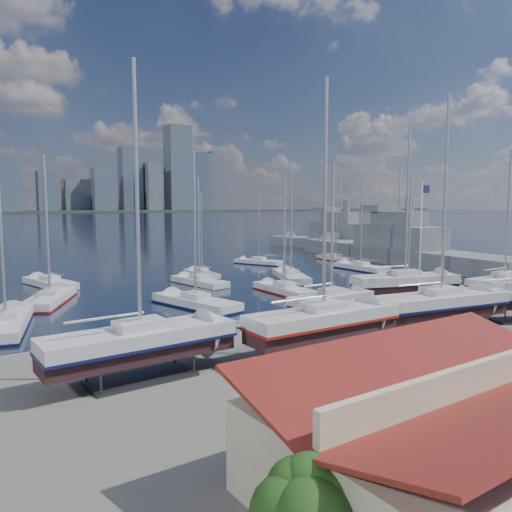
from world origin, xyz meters
TOP-DOWN VIEW (x-y plane):
  - ground at (0.00, -10.00)m, footprint 1400.00×1400.00m
  - shed_red at (-18.00, -26.00)m, footprint 14.70×9.45m
  - sailboat_cradle_0 at (-23.41, -9.42)m, footprint 11.05×3.42m
  - sailboat_cradle_1 at (-11.56, -11.42)m, footprint 11.19×3.38m
  - sailboat_cradle_2 at (-5.39, -5.50)m, footprint 7.97×2.41m
  - sailboat_cradle_3 at (-0.24, -12.28)m, footprint 11.61×5.02m
  - sailboat_cradle_4 at (6.15, -3.62)m, footprint 11.01×6.21m
  - sailboat_cradle_6 at (14.68, -8.91)m, footprint 9.39×2.84m
  - sailboat_moored_0 at (-28.12, 7.12)m, footprint 5.78×11.33m
  - sailboat_moored_1 at (-22.96, 16.27)m, footprint 7.28×10.44m
  - sailboat_moored_2 at (-20.77, 26.87)m, footprint 4.68×9.96m
  - sailboat_moored_3 at (-11.79, 6.49)m, footprint 5.06×10.75m
  - sailboat_moored_4 at (-5.42, 17.94)m, footprint 3.66×9.26m
  - sailboat_moored_5 at (-1.86, 24.01)m, footprint 2.90×8.11m
  - sailboat_moored_6 at (-0.32, 7.58)m, footprint 2.91×9.24m
  - sailboat_moored_7 at (6.38, 14.92)m, footprint 6.77×10.44m
  - sailboat_moored_8 at (12.33, 31.03)m, footprint 5.47×8.67m
  - sailboat_moored_9 at (15.22, 3.30)m, footprint 4.26×9.92m
  - sailboat_moored_10 at (20.79, 16.52)m, footprint 3.00×9.53m
  - sailboat_moored_11 at (26.54, 27.98)m, footprint 3.47×8.84m
  - naval_ship_east at (33.73, 20.47)m, footprint 13.87×48.04m
  - naval_ship_west at (41.89, 43.46)m, footprint 10.22×38.45m
  - car_a at (-12.23, -21.29)m, footprint 2.15×4.63m
  - car_b at (-9.60, -20.42)m, footprint 4.28×2.44m
  - tree at (-25.52, -26.37)m, footprint 2.45×2.45m
  - flagpole at (3.77, -7.18)m, footprint 1.04×0.12m

SIDE VIEW (x-z plane):
  - ground at x=0.00m, z-range 0.00..0.00m
  - sailboat_moored_10 at x=20.79m, z-range -6.74..7.36m
  - sailboat_moored_6 at x=-0.32m, z-range -6.54..7.15m
  - sailboat_moored_1 at x=-22.96m, z-range -7.37..7.99m
  - sailboat_moored_3 at x=-11.79m, z-range -7.44..8.06m
  - sailboat_moored_11 at x=26.54m, z-range -6.12..6.74m
  - sailboat_moored_8 at x=12.33m, z-range -5.99..6.61m
  - sailboat_moored_0 at x=-28.12m, z-range -7.85..8.46m
  - sailboat_moored_5 at x=-1.86m, z-range -5.63..6.25m
  - sailboat_moored_7 at x=6.38m, z-range -7.35..8.00m
  - sailboat_moored_9 at x=15.22m, z-range -6.93..7.58m
  - sailboat_moored_2 at x=-20.77m, z-range -6.93..7.57m
  - sailboat_moored_4 at x=-5.42m, z-range -6.48..7.13m
  - car_b at x=-9.60m, z-range 0.00..1.33m
  - car_a at x=-12.23m, z-range 0.00..1.53m
  - naval_ship_east at x=33.73m, z-range -7.47..10.80m
  - naval_ship_west at x=41.89m, z-range -7.04..10.38m
  - sailboat_cradle_2 at x=-5.39m, z-range -4.65..8.51m
  - sailboat_cradle_6 at x=14.68m, z-range -5.55..9.60m
  - sailboat_cradle_4 at x=6.15m, z-range -6.47..10.75m
  - sailboat_cradle_0 at x=-23.41m, z-range -6.64..10.94m
  - sailboat_cradle_1 at x=-11.56m, z-range -6.75..11.08m
  - sailboat_cradle_3 at x=-0.24m, z-range -6.83..11.18m
  - tree at x=-25.52m, z-range 0.51..4.00m
  - shed_red at x=-18.00m, z-range 0.07..4.57m
  - flagpole at x=3.77m, z-range 0.88..12.65m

